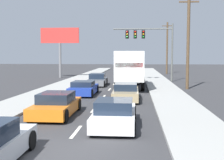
# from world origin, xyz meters

# --- Properties ---
(ground_plane) EXTENTS (140.00, 140.00, 0.00)m
(ground_plane) POSITION_xyz_m (0.00, 25.00, 0.00)
(ground_plane) COLOR #333335
(sidewalk_right) EXTENTS (2.87, 80.00, 0.14)m
(sidewalk_right) POSITION_xyz_m (4.98, 20.00, 0.07)
(sidewalk_right) COLOR #9E9E99
(sidewalk_right) RESTS_ON ground_plane
(sidewalk_left) EXTENTS (2.87, 80.00, 0.14)m
(sidewalk_left) POSITION_xyz_m (-4.98, 20.00, 0.07)
(sidewalk_left) COLOR #9E9E99
(sidewalk_left) RESTS_ON ground_plane
(lane_markings) EXTENTS (0.14, 57.00, 0.01)m
(lane_markings) POSITION_xyz_m (0.00, 20.00, 0.00)
(lane_markings) COLOR silver
(lane_markings) RESTS_ON ground_plane
(car_gray) EXTENTS (1.94, 4.66, 1.26)m
(car_gray) POSITION_xyz_m (-1.60, 20.92, 0.57)
(car_gray) COLOR slate
(car_gray) RESTS_ON ground_plane
(car_blue) EXTENTS (1.93, 4.21, 1.11)m
(car_blue) POSITION_xyz_m (-1.71, 13.59, 0.52)
(car_blue) COLOR #1E389E
(car_blue) RESTS_ON ground_plane
(car_orange) EXTENTS (1.94, 4.27, 1.21)m
(car_orange) POSITION_xyz_m (-1.70, 5.60, 0.55)
(car_orange) COLOR orange
(car_orange) RESTS_ON ground_plane
(box_truck) EXTENTS (2.74, 9.19, 3.49)m
(box_truck) POSITION_xyz_m (1.82, 18.81, 2.03)
(box_truck) COLOR white
(box_truck) RESTS_ON ground_plane
(car_tan) EXTENTS (1.86, 4.67, 1.18)m
(car_tan) POSITION_xyz_m (1.73, 11.31, 0.54)
(car_tan) COLOR tan
(car_tan) RESTS_ON ground_plane
(car_white) EXTENTS (1.88, 4.24, 1.23)m
(car_white) POSITION_xyz_m (1.51, 3.51, 0.55)
(car_white) COLOR white
(car_white) RESTS_ON ground_plane
(traffic_signal_mast) EXTENTS (7.13, 0.69, 6.89)m
(traffic_signal_mast) POSITION_xyz_m (3.49, 26.08, 5.18)
(traffic_signal_mast) COLOR #595B56
(traffic_signal_mast) RESTS_ON ground_plane
(utility_pole_mid) EXTENTS (1.80, 0.28, 8.60)m
(utility_pole_mid) POSITION_xyz_m (7.20, 18.36, 4.44)
(utility_pole_mid) COLOR brown
(utility_pole_mid) RESTS_ON ground_plane
(utility_pole_far) EXTENTS (1.80, 0.28, 8.64)m
(utility_pole_far) POSITION_xyz_m (7.57, 40.33, 4.45)
(utility_pole_far) COLOR brown
(utility_pole_far) RESTS_ON ground_plane
(roadside_billboard) EXTENTS (5.41, 0.36, 6.98)m
(roadside_billboard) POSITION_xyz_m (-8.23, 31.02, 5.17)
(roadside_billboard) COLOR slate
(roadside_billboard) RESTS_ON ground_plane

